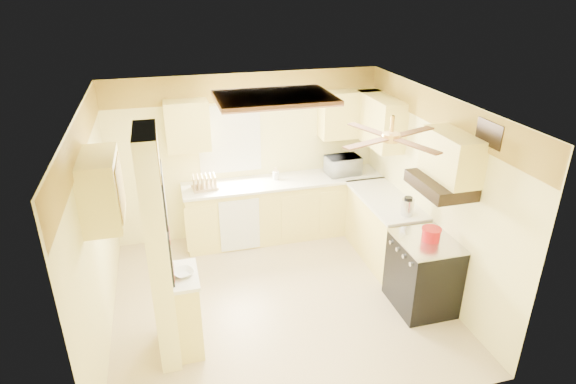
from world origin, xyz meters
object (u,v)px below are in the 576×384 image
object	(u,v)px
microwave	(343,165)
dutch_oven	(431,234)
stove	(423,273)
kettle	(408,207)
bowl	(184,273)

from	to	relation	value
microwave	dutch_oven	size ratio (longest dim) A/B	2.22
stove	kettle	bearing A→B (deg)	84.35
stove	microwave	world-z (taller)	microwave
bowl	dutch_oven	distance (m)	2.85
microwave	dutch_oven	xyz separation A→B (m)	(0.28, -2.14, -0.09)
bowl	microwave	bearing A→B (deg)	40.12
dutch_oven	kettle	bearing A→B (deg)	88.39
dutch_oven	kettle	size ratio (longest dim) A/B	0.94
microwave	kettle	world-z (taller)	microwave
stove	bowl	world-z (taller)	bowl
microwave	kettle	xyz separation A→B (m)	(0.30, -1.52, -0.03)
dutch_oven	kettle	distance (m)	0.62
stove	microwave	size ratio (longest dim) A/B	1.79
stove	microwave	bearing A→B (deg)	96.22
dutch_oven	kettle	xyz separation A→B (m)	(0.02, 0.62, 0.06)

